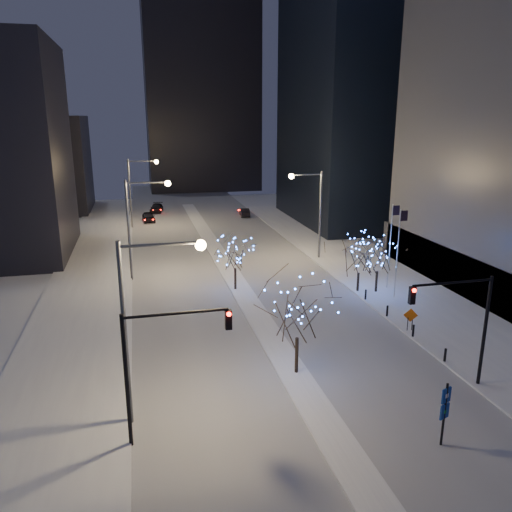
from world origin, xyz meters
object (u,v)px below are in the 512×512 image
object	(u,v)px
traffic_signal_west	(158,355)
holiday_tree_median_near	(298,310)
car_mid	(245,212)
wayfinding_sign	(445,408)
car_far	(157,208)
construction_sign	(410,317)
traffic_signal_east	(464,315)
street_lamp_w_near	(145,307)
street_lamp_east	(313,204)
holiday_tree_plaza_far	(360,255)
car_near	(149,217)
street_lamp_w_far	(137,184)
holiday_tree_median_far	(235,254)
street_lamp_w_mid	(139,216)
holiday_tree_plaza_near	(378,256)

from	to	relation	value
traffic_signal_west	holiday_tree_median_near	size ratio (longest dim) A/B	1.08
car_mid	wayfinding_sign	world-z (taller)	wayfinding_sign
car_far	construction_sign	world-z (taller)	construction_sign
traffic_signal_east	street_lamp_w_near	bearing A→B (deg)	176.79
street_lamp_east	holiday_tree_plaza_far	world-z (taller)	street_lamp_east
traffic_signal_west	car_near	world-z (taller)	traffic_signal_west
street_lamp_w_far	traffic_signal_west	world-z (taller)	street_lamp_w_far
traffic_signal_east	holiday_tree_median_near	bearing A→B (deg)	155.98
car_far	traffic_signal_west	bearing A→B (deg)	-82.63
holiday_tree_median_far	street_lamp_w_near	bearing A→B (deg)	-113.46
traffic_signal_east	car_near	xyz separation A→B (m)	(-16.43, 55.13, -4.01)
car_mid	car_near	bearing A→B (deg)	8.33
street_lamp_w_far	car_near	bearing A→B (deg)	70.63
street_lamp_w_mid	street_lamp_w_far	distance (m)	25.00
holiday_tree_plaza_near	holiday_tree_median_far	bearing A→B (deg)	163.43
car_mid	holiday_tree_median_near	xyz separation A→B (m)	(-7.85, -52.08, 3.70)
wayfinding_sign	street_lamp_w_far	bearing A→B (deg)	84.40
holiday_tree_plaza_far	street_lamp_w_far	bearing A→B (deg)	119.98
traffic_signal_west	car_near	bearing A→B (deg)	89.03
traffic_signal_west	holiday_tree_median_near	distance (m)	9.93
car_mid	car_far	distance (m)	15.72
holiday_tree_median_far	street_lamp_east	bearing A→B (deg)	38.97
traffic_signal_west	car_far	xyz separation A→B (m)	(2.53, 64.23, -4.07)
traffic_signal_west	car_far	distance (m)	64.41
car_mid	street_lamp_east	bearing A→B (deg)	99.53
car_near	traffic_signal_east	bearing A→B (deg)	-77.91
traffic_signal_west	holiday_tree_median_near	world-z (taller)	traffic_signal_west
wayfinding_sign	holiday_tree_plaza_far	bearing A→B (deg)	56.21
car_far	holiday_tree_plaza_far	world-z (taller)	holiday_tree_plaza_far
street_lamp_east	wayfinding_sign	bearing A→B (deg)	-98.61
car_near	holiday_tree_plaza_near	size ratio (longest dim) A/B	0.83
street_lamp_east	car_far	world-z (taller)	street_lamp_east
street_lamp_east	traffic_signal_west	size ratio (longest dim) A/B	1.43
street_lamp_w_near	street_lamp_w_mid	distance (m)	25.00
street_lamp_w_near	street_lamp_w_far	world-z (taller)	same
car_far	street_lamp_w_far	bearing A→B (deg)	-94.27
holiday_tree_median_near	holiday_tree_plaza_near	size ratio (longest dim) A/B	1.23
traffic_signal_west	holiday_tree_plaza_near	distance (m)	27.11
traffic_signal_west	holiday_tree_plaza_near	world-z (taller)	traffic_signal_west
street_lamp_east	car_mid	distance (m)	27.67
car_near	car_far	xyz separation A→B (m)	(1.57, 8.10, -0.06)
street_lamp_w_mid	traffic_signal_east	world-z (taller)	street_lamp_w_mid
street_lamp_w_far	holiday_tree_median_far	bearing A→B (deg)	-74.57
street_lamp_east	holiday_tree_plaza_far	bearing A→B (deg)	-87.96
holiday_tree_plaza_far	construction_sign	bearing A→B (deg)	-89.91
street_lamp_w_near	car_far	xyz separation A→B (m)	(3.02, 62.23, -5.81)
holiday_tree_plaza_near	construction_sign	distance (m)	9.12
traffic_signal_east	holiday_tree_plaza_far	distance (m)	17.42
street_lamp_w_far	traffic_signal_east	size ratio (longest dim) A/B	1.43
wayfinding_sign	car_near	bearing A→B (deg)	82.14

